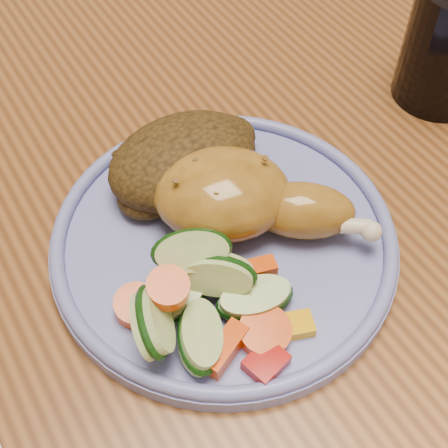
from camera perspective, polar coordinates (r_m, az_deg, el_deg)
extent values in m
plane|color=#52301C|center=(1.18, 1.68, -18.30)|extent=(4.00, 4.00, 0.00)
cube|color=brown|center=(0.54, 3.50, 8.02)|extent=(0.90, 1.40, 0.04)
cube|color=brown|center=(1.36, 1.43, 18.87)|extent=(0.06, 0.06, 0.71)
cube|color=#4C2D16|center=(1.12, -13.45, 13.66)|extent=(0.42, 0.42, 0.04)
cylinder|color=#4C2D16|center=(1.13, -16.07, -3.45)|extent=(0.04, 0.04, 0.41)
cylinder|color=#4C2D16|center=(1.21, -0.30, 3.83)|extent=(0.04, 0.04, 0.41)
cylinder|color=#4C2D16|center=(1.44, -7.94, 13.00)|extent=(0.04, 0.04, 0.41)
cylinder|color=#676FB8|center=(0.44, 0.00, -1.68)|extent=(0.24, 0.24, 0.01)
torus|color=#676FB8|center=(0.43, 0.00, -0.82)|extent=(0.24, 0.24, 0.01)
ellipsoid|color=olive|center=(0.42, -0.19, 2.82)|extent=(0.12, 0.11, 0.05)
ellipsoid|color=olive|center=(0.42, 7.13, 1.25)|extent=(0.08, 0.08, 0.04)
sphere|color=beige|center=(0.42, 13.32, -0.67)|extent=(0.01, 0.01, 0.01)
ellipsoid|color=#3F2C0F|center=(0.45, -3.77, 5.86)|extent=(0.11, 0.08, 0.05)
ellipsoid|color=#3F2C0F|center=(0.47, -0.30, 7.62)|extent=(0.06, 0.04, 0.03)
ellipsoid|color=#3F2C0F|center=(0.45, -6.89, 2.67)|extent=(0.05, 0.04, 0.02)
cube|color=#A50A05|center=(0.38, 3.87, -12.49)|extent=(0.03, 0.03, 0.01)
cube|color=#E5A507|center=(0.39, 6.71, -9.14)|extent=(0.02, 0.02, 0.01)
cube|color=#F54C08|center=(0.38, 0.07, -11.33)|extent=(0.04, 0.03, 0.01)
cylinder|color=#F54C08|center=(0.37, -5.15, -5.84)|extent=(0.03, 0.03, 0.02)
cube|color=#F54C08|center=(0.41, 2.66, -4.31)|extent=(0.03, 0.02, 0.01)
cylinder|color=#F54C08|center=(0.39, 3.72, -9.80)|extent=(0.03, 0.03, 0.02)
cylinder|color=#F54C08|center=(0.40, -8.02, -7.42)|extent=(0.03, 0.03, 0.02)
cylinder|color=#C4D98D|center=(0.39, -4.60, -6.90)|extent=(0.05, 0.05, 0.02)
cylinder|color=#C4D98D|center=(0.39, -0.65, -4.60)|extent=(0.05, 0.05, 0.05)
cylinder|color=#C4D98D|center=(0.39, 2.84, -6.84)|extent=(0.06, 0.06, 0.02)
cylinder|color=#C4D98D|center=(0.39, -2.98, -2.44)|extent=(0.06, 0.06, 0.04)
cylinder|color=#C4D98D|center=(0.37, -6.56, -8.86)|extent=(0.05, 0.05, 0.05)
cylinder|color=#C4D98D|center=(0.38, -2.21, -10.27)|extent=(0.06, 0.06, 0.03)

